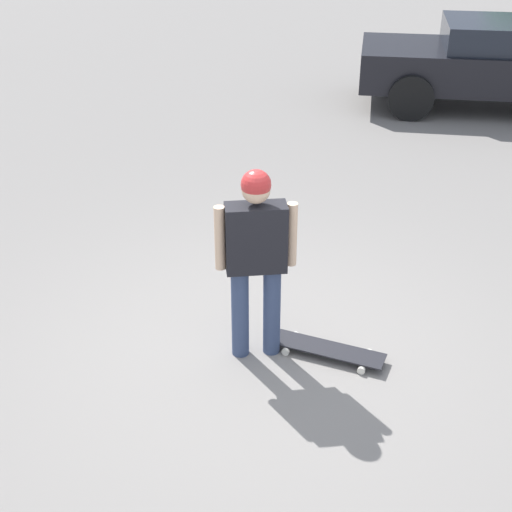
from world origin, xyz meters
TOP-DOWN VIEW (x-y plane):
  - ground_plane at (0.00, 0.00)m, footprint 220.00×220.00m
  - person at (0.00, 0.00)m, footprint 0.56×0.39m
  - skateboard at (0.56, 0.16)m, footprint 0.94×0.30m
  - car_parked_near at (1.25, 7.55)m, footprint 4.47×2.54m

SIDE VIEW (x-z plane):
  - ground_plane at x=0.00m, z-range 0.00..0.00m
  - skateboard at x=0.56m, z-range 0.03..0.10m
  - car_parked_near at x=1.25m, z-range 0.05..1.42m
  - person at x=0.00m, z-range 0.15..1.75m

